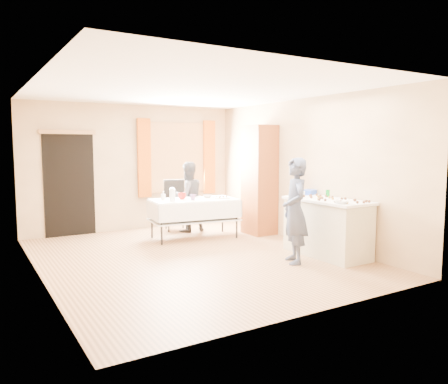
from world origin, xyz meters
TOP-DOWN VIEW (x-y plane):
  - floor at (0.00, 0.00)m, footprint 4.50×5.50m
  - ceiling at (0.00, 0.00)m, footprint 4.50×5.50m
  - wall_back at (0.00, 2.76)m, footprint 4.50×0.02m
  - wall_front at (0.00, -2.76)m, footprint 4.50×0.02m
  - wall_left at (-2.26, 0.00)m, footprint 0.02×5.50m
  - wall_right at (2.26, 0.00)m, footprint 0.02×5.50m
  - window_frame at (1.00, 2.72)m, footprint 1.32×0.06m
  - window_pane at (1.00, 2.71)m, footprint 1.20×0.02m
  - curtain_left at (0.22, 2.67)m, footprint 0.28×0.06m
  - curtain_right at (1.78, 2.67)m, footprint 0.28×0.06m
  - doorway at (-1.30, 2.73)m, footprint 0.95×0.04m
  - door_lintel at (-1.30, 2.70)m, footprint 1.05×0.06m
  - cabinet at (1.99, 0.99)m, footprint 0.50×0.60m
  - counter at (1.89, -1.01)m, footprint 0.69×1.46m
  - party_table at (0.67, 1.27)m, footprint 1.72×1.03m
  - chair at (0.72, 2.21)m, footprint 0.53×0.53m
  - girl at (1.16, -1.09)m, footprint 0.84×0.78m
  - woman at (0.86, 1.91)m, footprint 0.76×0.63m
  - soda_can at (2.08, -0.81)m, footprint 0.08×0.08m
  - mixing_bowl at (1.67, -1.52)m, footprint 0.27×0.27m
  - foam_block at (1.83, -0.41)m, footprint 0.16×0.12m
  - blue_basket at (2.11, -0.33)m, footprint 0.36×0.31m
  - pitcher at (0.20, 1.22)m, footprint 0.15×0.15m
  - cup_red at (0.46, 1.36)m, footprint 0.21×0.21m
  - cup_rainbow at (0.58, 1.14)m, footprint 0.15×0.15m
  - small_bowl at (1.00, 1.34)m, footprint 0.19×0.19m
  - pastry_tray at (1.18, 1.10)m, footprint 0.31×0.25m
  - bottle at (0.15, 1.52)m, footprint 0.08×0.09m
  - cake_balls at (1.87, -1.08)m, footprint 0.52×1.13m

SIDE VIEW (x-z plane):
  - floor at x=0.00m, z-range -0.02..0.00m
  - chair at x=0.72m, z-range -0.21..0.83m
  - party_table at x=0.67m, z-range 0.07..0.82m
  - counter at x=1.89m, z-range 0.00..0.91m
  - woman at x=0.86m, z-range 0.00..1.43m
  - pastry_tray at x=1.18m, z-range 0.75..0.77m
  - small_bowl at x=1.00m, z-range 0.75..0.80m
  - girl at x=1.16m, z-range 0.00..1.58m
  - cup_rainbow at x=0.58m, z-range 0.75..0.86m
  - cup_red at x=0.46m, z-range 0.75..0.87m
  - bottle at x=0.15m, z-range 0.75..0.91m
  - pitcher at x=0.20m, z-range 0.75..0.97m
  - cake_balls at x=1.87m, z-range 0.91..0.95m
  - mixing_bowl at x=1.67m, z-range 0.91..0.96m
  - foam_block at x=1.83m, z-range 0.91..0.99m
  - blue_basket at x=2.11m, z-range 0.91..0.99m
  - soda_can at x=2.08m, z-range 0.91..1.03m
  - doorway at x=-1.30m, z-range 0.00..2.00m
  - cabinet at x=1.99m, z-range 0.00..2.16m
  - wall_back at x=0.00m, z-range 0.00..2.60m
  - wall_front at x=0.00m, z-range 0.00..2.60m
  - wall_left at x=-2.26m, z-range 0.00..2.60m
  - wall_right at x=2.26m, z-range 0.00..2.60m
  - window_frame at x=1.00m, z-range 0.74..2.26m
  - window_pane at x=1.00m, z-range 0.80..2.20m
  - curtain_left at x=0.22m, z-range 0.67..2.33m
  - curtain_right at x=1.78m, z-range 0.67..2.33m
  - door_lintel at x=-1.30m, z-range 1.98..2.06m
  - ceiling at x=0.00m, z-range 2.60..2.62m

